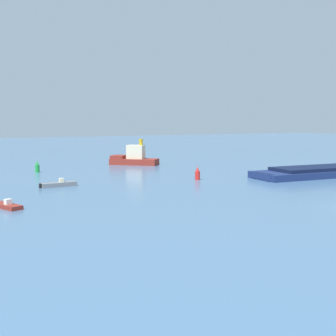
% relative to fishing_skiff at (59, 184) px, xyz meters
% --- Properties ---
extents(fishing_skiff, '(4.68, 1.37, 1.04)m').
position_rel_fishing_skiff_xyz_m(fishing_skiff, '(0.00, 0.00, 0.00)').
color(fishing_skiff, slate).
rests_on(fishing_skiff, ground).
extents(tugboat, '(8.92, 8.63, 4.93)m').
position_rel_fishing_skiff_xyz_m(tugboat, '(19.90, 20.68, 0.95)').
color(tugboat, maroon).
rests_on(tugboat, ground).
extents(small_motorboat, '(2.52, 4.16, 0.89)m').
position_rel_fishing_skiff_xyz_m(small_motorboat, '(-7.93, -10.86, -0.07)').
color(small_motorboat, maroon).
rests_on(small_motorboat, ground).
extents(channel_buoy_red, '(0.70, 0.70, 1.90)m').
position_rel_fishing_skiff_xyz_m(channel_buoy_red, '(18.79, -3.20, 0.51)').
color(channel_buoy_red, red).
rests_on(channel_buoy_red, ground).
extents(channel_buoy_green, '(0.70, 0.70, 1.90)m').
position_rel_fishing_skiff_xyz_m(channel_buoy_green, '(1.09, 16.97, 0.51)').
color(channel_buoy_green, green).
rests_on(channel_buoy_green, ground).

